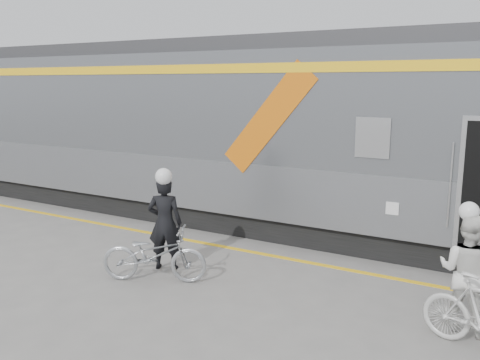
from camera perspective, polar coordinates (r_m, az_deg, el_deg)
The scene contains 8 objects.
ground at distance 7.67m, azimuth -1.02°, elevation -13.64°, with size 90.00×90.00×0.00m, color slate.
train at distance 10.55m, azimuth 15.79°, elevation 4.35°, with size 24.00×3.17×4.10m.
safety_strip at distance 9.44m, azimuth 5.76°, elevation -8.84°, with size 24.00×0.12×0.01m, color yellow.
man at distance 8.82m, azimuth -8.43°, elevation -4.80°, with size 0.59×0.39×1.63m, color black.
bicycle_left at distance 8.40m, azimuth -9.61°, elevation -8.26°, with size 0.59×1.70×0.90m, color #A7AAAF.
woman at distance 7.27m, azimuth 24.19°, elevation -9.42°, with size 0.76×0.59×1.56m, color white.
helmet_man at distance 8.62m, azimuth -8.61°, elevation 1.31°, with size 0.28×0.28×0.28m, color white.
helmet_woman at distance 7.02m, azimuth 24.76°, elevation -2.45°, with size 0.25×0.25×0.25m, color white.
Camera 1 is at (3.58, -5.98, 3.19)m, focal length 38.00 mm.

